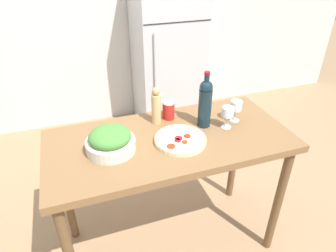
{
  "coord_description": "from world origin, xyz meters",
  "views": [
    {
      "loc": [
        -0.49,
        -1.37,
        1.89
      ],
      "look_at": [
        0.0,
        0.03,
        0.98
      ],
      "focal_mm": 32.0,
      "sensor_mm": 36.0,
      "label": 1
    }
  ],
  "objects_px": {
    "wine_glass_near": "(228,113)",
    "pepper_mill": "(156,106)",
    "wine_glass_far": "(236,107)",
    "wine_bottle": "(205,102)",
    "salad_bowl": "(110,141)",
    "salt_canister": "(168,110)",
    "refrigerator": "(168,52)",
    "homemade_pizza": "(180,140)"
  },
  "relations": [
    {
      "from": "pepper_mill",
      "to": "salt_canister",
      "type": "bearing_deg",
      "value": 15.4
    },
    {
      "from": "wine_glass_far",
      "to": "homemade_pizza",
      "type": "relative_size",
      "value": 0.47
    },
    {
      "from": "wine_bottle",
      "to": "salad_bowl",
      "type": "distance_m",
      "value": 0.6
    },
    {
      "from": "wine_bottle",
      "to": "pepper_mill",
      "type": "relative_size",
      "value": 1.48
    },
    {
      "from": "refrigerator",
      "to": "pepper_mill",
      "type": "bearing_deg",
      "value": -111.75
    },
    {
      "from": "pepper_mill",
      "to": "salad_bowl",
      "type": "height_order",
      "value": "pepper_mill"
    },
    {
      "from": "salt_canister",
      "to": "wine_glass_far",
      "type": "bearing_deg",
      "value": -23.33
    },
    {
      "from": "wine_glass_near",
      "to": "salad_bowl",
      "type": "xyz_separation_m",
      "value": [
        -0.71,
        -0.01,
        -0.04
      ]
    },
    {
      "from": "refrigerator",
      "to": "wine_bottle",
      "type": "xyz_separation_m",
      "value": [
        -0.33,
        -1.62,
        0.21
      ]
    },
    {
      "from": "pepper_mill",
      "to": "homemade_pizza",
      "type": "bearing_deg",
      "value": -76.29
    },
    {
      "from": "wine_glass_near",
      "to": "pepper_mill",
      "type": "relative_size",
      "value": 0.58
    },
    {
      "from": "wine_bottle",
      "to": "salt_canister",
      "type": "xyz_separation_m",
      "value": [
        -0.18,
        0.16,
        -0.1
      ]
    },
    {
      "from": "wine_bottle",
      "to": "salt_canister",
      "type": "bearing_deg",
      "value": 138.68
    },
    {
      "from": "salad_bowl",
      "to": "homemade_pizza",
      "type": "distance_m",
      "value": 0.39
    },
    {
      "from": "wine_glass_near",
      "to": "pepper_mill",
      "type": "xyz_separation_m",
      "value": [
        -0.39,
        0.2,
        0.01
      ]
    },
    {
      "from": "wine_bottle",
      "to": "pepper_mill",
      "type": "height_order",
      "value": "wine_bottle"
    },
    {
      "from": "pepper_mill",
      "to": "homemade_pizza",
      "type": "xyz_separation_m",
      "value": [
        0.06,
        -0.25,
        -0.1
      ]
    },
    {
      "from": "homemade_pizza",
      "to": "pepper_mill",
      "type": "bearing_deg",
      "value": 103.71
    },
    {
      "from": "refrigerator",
      "to": "salt_canister",
      "type": "height_order",
      "value": "refrigerator"
    },
    {
      "from": "wine_bottle",
      "to": "homemade_pizza",
      "type": "height_order",
      "value": "wine_bottle"
    },
    {
      "from": "salad_bowl",
      "to": "pepper_mill",
      "type": "bearing_deg",
      "value": 32.27
    },
    {
      "from": "salt_canister",
      "to": "salad_bowl",
      "type": "bearing_deg",
      "value": -150.98
    },
    {
      "from": "wine_glass_far",
      "to": "wine_glass_near",
      "type": "bearing_deg",
      "value": -148.57
    },
    {
      "from": "refrigerator",
      "to": "homemade_pizza",
      "type": "height_order",
      "value": "refrigerator"
    },
    {
      "from": "salt_canister",
      "to": "pepper_mill",
      "type": "bearing_deg",
      "value": -164.6
    },
    {
      "from": "refrigerator",
      "to": "salad_bowl",
      "type": "xyz_separation_m",
      "value": [
        -0.92,
        -1.69,
        0.11
      ]
    },
    {
      "from": "wine_glass_far",
      "to": "salt_canister",
      "type": "distance_m",
      "value": 0.43
    },
    {
      "from": "wine_glass_near",
      "to": "salt_canister",
      "type": "distance_m",
      "value": 0.38
    },
    {
      "from": "wine_glass_near",
      "to": "homemade_pizza",
      "type": "relative_size",
      "value": 0.47
    },
    {
      "from": "wine_glass_near",
      "to": "salt_canister",
      "type": "height_order",
      "value": "wine_glass_near"
    },
    {
      "from": "pepper_mill",
      "to": "homemade_pizza",
      "type": "relative_size",
      "value": 0.8
    },
    {
      "from": "wine_glass_near",
      "to": "wine_glass_far",
      "type": "relative_size",
      "value": 1.0
    },
    {
      "from": "refrigerator",
      "to": "salt_canister",
      "type": "xyz_separation_m",
      "value": [
        -0.5,
        -1.46,
        0.11
      ]
    },
    {
      "from": "wine_glass_far",
      "to": "pepper_mill",
      "type": "relative_size",
      "value": 0.58
    },
    {
      "from": "refrigerator",
      "to": "pepper_mill",
      "type": "relative_size",
      "value": 7.23
    },
    {
      "from": "salad_bowl",
      "to": "homemade_pizza",
      "type": "relative_size",
      "value": 0.9
    },
    {
      "from": "refrigerator",
      "to": "wine_bottle",
      "type": "relative_size",
      "value": 4.9
    },
    {
      "from": "refrigerator",
      "to": "salad_bowl",
      "type": "relative_size",
      "value": 6.43
    },
    {
      "from": "salad_bowl",
      "to": "salt_canister",
      "type": "bearing_deg",
      "value": 29.02
    },
    {
      "from": "salad_bowl",
      "to": "salt_canister",
      "type": "distance_m",
      "value": 0.47
    },
    {
      "from": "wine_glass_far",
      "to": "salad_bowl",
      "type": "distance_m",
      "value": 0.81
    },
    {
      "from": "wine_glass_near",
      "to": "wine_bottle",
      "type": "bearing_deg",
      "value": 151.24
    }
  ]
}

